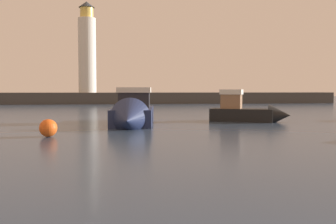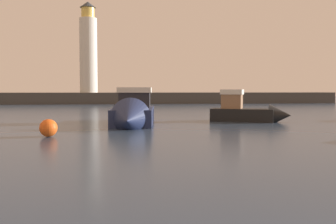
% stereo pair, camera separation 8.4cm
% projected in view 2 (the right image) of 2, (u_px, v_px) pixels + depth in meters
% --- Properties ---
extents(ground_plane, '(220.00, 220.00, 0.00)m').
position_uv_depth(ground_plane, '(158.00, 116.00, 35.28)').
color(ground_plane, '#2D3D51').
extents(breakwater, '(71.51, 4.20, 1.97)m').
position_uv_depth(breakwater, '(140.00, 98.00, 67.17)').
color(breakwater, '#423F3D').
rests_on(breakwater, ground_plane).
extents(lighthouse, '(3.03, 3.03, 15.66)m').
position_uv_depth(lighthouse, '(88.00, 50.00, 65.58)').
color(lighthouse, silver).
rests_on(lighthouse, breakwater).
extents(motorboat_2, '(3.63, 9.16, 3.29)m').
position_uv_depth(motorboat_2, '(132.00, 114.00, 25.82)').
color(motorboat_2, '#1E284C').
rests_on(motorboat_2, ground_plane).
extents(motorboat_3, '(6.10, 4.16, 2.77)m').
position_uv_depth(motorboat_3, '(251.00, 112.00, 28.98)').
color(motorboat_3, black).
rests_on(motorboat_3, ground_plane).
extents(mooring_buoy, '(0.92, 0.92, 0.92)m').
position_uv_depth(mooring_buoy, '(48.00, 128.00, 19.63)').
color(mooring_buoy, '#EA5919').
rests_on(mooring_buoy, ground_plane).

